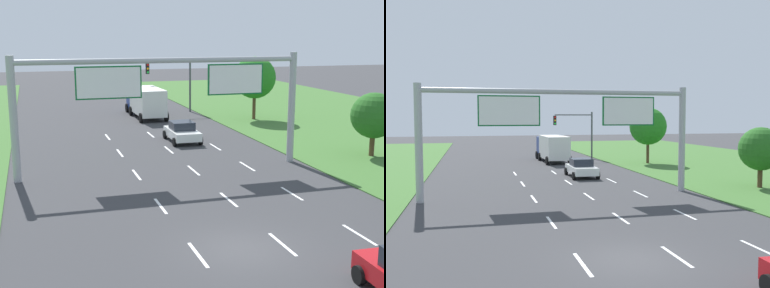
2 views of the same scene
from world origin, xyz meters
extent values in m
plane|color=#38383A|center=(0.00, 0.00, 0.00)|extent=(200.00, 200.00, 0.00)
cube|color=white|center=(-1.75, 0.00, 0.00)|extent=(0.14, 2.40, 0.01)
cube|color=white|center=(-1.75, 6.00, 0.00)|extent=(0.14, 2.40, 0.01)
cube|color=white|center=(-1.75, 12.00, 0.00)|extent=(0.14, 2.40, 0.01)
cube|color=white|center=(-1.75, 18.00, 0.00)|extent=(0.14, 2.40, 0.01)
cube|color=white|center=(-1.75, 24.00, 0.00)|extent=(0.14, 2.40, 0.01)
cube|color=white|center=(1.75, 0.00, 0.00)|extent=(0.14, 2.40, 0.01)
cube|color=white|center=(1.75, 6.00, 0.00)|extent=(0.14, 2.40, 0.01)
cube|color=white|center=(1.75, 12.00, 0.00)|extent=(0.14, 2.40, 0.01)
cube|color=white|center=(1.75, 18.00, 0.00)|extent=(0.14, 2.40, 0.01)
cube|color=white|center=(1.75, 24.00, 0.00)|extent=(0.14, 2.40, 0.01)
cube|color=white|center=(5.25, 0.00, 0.00)|extent=(0.14, 2.40, 0.01)
cube|color=white|center=(5.25, 6.00, 0.00)|extent=(0.14, 2.40, 0.01)
cube|color=white|center=(5.25, 12.00, 0.00)|extent=(0.14, 2.40, 0.01)
cube|color=white|center=(5.25, 18.00, 0.00)|extent=(0.14, 2.40, 0.01)
cube|color=white|center=(5.25, 24.00, 0.00)|extent=(0.14, 2.40, 0.01)
cube|color=white|center=(3.47, 20.58, 0.63)|extent=(2.00, 4.22, 0.61)
cube|color=#232833|center=(3.47, 20.66, 1.24)|extent=(1.70, 1.79, 0.61)
cylinder|color=black|center=(2.49, 22.14, 0.32)|extent=(0.23, 0.64, 0.64)
cylinder|color=black|center=(4.48, 22.12, 0.32)|extent=(0.23, 0.64, 0.64)
cylinder|color=black|center=(2.45, 19.05, 0.32)|extent=(0.23, 0.64, 0.64)
cylinder|color=black|center=(4.44, 19.02, 0.32)|extent=(0.23, 0.64, 0.64)
cylinder|color=black|center=(2.66, -3.81, 0.32)|extent=(0.25, 0.65, 0.64)
cube|color=navy|center=(3.27, 36.47, 1.55)|extent=(2.24, 2.14, 2.20)
cube|color=silver|center=(3.35, 32.33, 1.69)|extent=(2.47, 5.91, 2.47)
cylinder|color=black|center=(2.13, 36.95, 0.45)|extent=(0.30, 0.91, 0.90)
cylinder|color=black|center=(4.39, 36.99, 0.45)|extent=(0.30, 0.91, 0.90)
cylinder|color=black|center=(2.10, 34.65, 0.45)|extent=(0.30, 0.91, 0.90)
cylinder|color=black|center=(4.52, 34.69, 0.45)|extent=(0.30, 0.91, 0.90)
cylinder|color=black|center=(2.18, 29.98, 0.45)|extent=(0.30, 0.91, 0.90)
cylinder|color=black|center=(4.60, 30.02, 0.45)|extent=(0.30, 0.91, 0.90)
cylinder|color=#9EA0A5|center=(-8.40, 12.44, 3.50)|extent=(0.44, 0.44, 7.00)
cylinder|color=#9EA0A5|center=(8.40, 12.44, 3.50)|extent=(0.44, 0.44, 7.00)
cylinder|color=#9EA0A5|center=(0.00, 12.44, 6.60)|extent=(16.80, 0.32, 0.32)
cube|color=#0C5B28|center=(-3.15, 12.44, 5.41)|extent=(3.77, 0.12, 1.87)
cube|color=white|center=(-3.15, 12.38, 5.41)|extent=(3.61, 0.01, 1.71)
cube|color=#0C5B28|center=(4.55, 12.44, 5.41)|extent=(3.54, 0.12, 1.87)
cube|color=white|center=(4.55, 12.38, 5.41)|extent=(3.38, 0.01, 1.71)
cylinder|color=#47494F|center=(8.53, 35.40, 2.80)|extent=(0.20, 0.20, 5.60)
cylinder|color=#47494F|center=(6.28, 35.40, 5.25)|extent=(4.50, 0.14, 0.14)
cube|color=black|center=(4.03, 35.40, 4.60)|extent=(0.32, 0.36, 1.10)
sphere|color=red|center=(4.03, 35.20, 4.97)|extent=(0.22, 0.22, 0.22)
sphere|color=orange|center=(4.03, 35.20, 4.60)|extent=(0.22, 0.22, 0.22)
sphere|color=green|center=(4.03, 35.20, 4.23)|extent=(0.22, 0.22, 0.22)
cylinder|color=#513823|center=(14.30, 12.09, 0.82)|extent=(0.34, 0.34, 1.65)
sphere|color=#245F1E|center=(14.30, 12.09, 2.79)|extent=(3.05, 3.05, 3.05)
cylinder|color=#513823|center=(12.86, 28.63, 1.27)|extent=(0.31, 0.31, 2.53)
sphere|color=#24751F|center=(12.86, 28.63, 4.02)|extent=(3.98, 3.98, 3.98)
camera|label=1|loc=(-7.42, -17.94, 8.22)|focal=50.00mm
camera|label=2|loc=(-5.34, -13.86, 5.06)|focal=40.00mm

